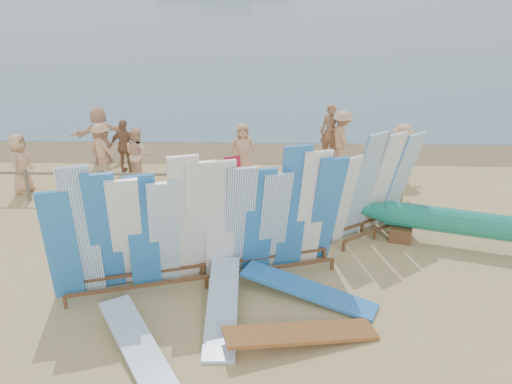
{
  "coord_description": "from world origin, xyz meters",
  "views": [
    {
      "loc": [
        2.47,
        -10.21,
        6.11
      ],
      "look_at": [
        2.19,
        1.13,
        1.14
      ],
      "focal_mm": 38.0,
      "sensor_mm": 36.0,
      "label": 1
    }
  ],
  "objects_px": {
    "beachgoer_9": "(342,138)",
    "beachgoer_extra_0": "(401,152)",
    "outrigger_canoe": "(485,227)",
    "flat_board_a": "(140,355)",
    "beachgoer_4": "(125,147)",
    "beach_chair_left": "(182,179)",
    "beachgoer_10": "(386,163)",
    "stroller": "(294,177)",
    "beachgoer_3": "(102,148)",
    "main_surfboard_rack": "(202,225)",
    "beachgoer_2": "(138,154)",
    "flat_board_d": "(308,297)",
    "vendor_table": "(276,235)",
    "beachgoer_8": "(396,168)",
    "side_surfboard_rack": "(373,188)",
    "flat_board_b": "(223,314)",
    "beachgoer_11": "(100,135)",
    "beachgoer_7": "(330,132)",
    "beachgoer_0": "(20,163)",
    "beachgoer_6": "(243,149)"
  },
  "relations": [
    {
      "from": "flat_board_a",
      "to": "beachgoer_4",
      "type": "distance_m",
      "value": 8.55
    },
    {
      "from": "stroller",
      "to": "beachgoer_8",
      "type": "height_order",
      "value": "beachgoer_8"
    },
    {
      "from": "main_surfboard_rack",
      "to": "beachgoer_0",
      "type": "relative_size",
      "value": 3.37
    },
    {
      "from": "flat_board_b",
      "to": "beachgoer_11",
      "type": "distance_m",
      "value": 9.15
    },
    {
      "from": "beachgoer_11",
      "to": "beachgoer_2",
      "type": "xyz_separation_m",
      "value": [
        1.49,
        -1.37,
        -0.13
      ]
    },
    {
      "from": "vendor_table",
      "to": "beachgoer_0",
      "type": "distance_m",
      "value": 7.7
    },
    {
      "from": "stroller",
      "to": "flat_board_d",
      "type": "bearing_deg",
      "value": -89.93
    },
    {
      "from": "beachgoer_7",
      "to": "beachgoer_10",
      "type": "height_order",
      "value": "beachgoer_7"
    },
    {
      "from": "main_surfboard_rack",
      "to": "beachgoer_2",
      "type": "distance_m",
      "value": 6.05
    },
    {
      "from": "side_surfboard_rack",
      "to": "beachgoer_9",
      "type": "xyz_separation_m",
      "value": [
        -0.1,
        4.78,
        -0.35
      ]
    },
    {
      "from": "beach_chair_left",
      "to": "beachgoer_0",
      "type": "distance_m",
      "value": 4.43
    },
    {
      "from": "vendor_table",
      "to": "beachgoer_6",
      "type": "bearing_deg",
      "value": 119.26
    },
    {
      "from": "beachgoer_3",
      "to": "beachgoer_10",
      "type": "bearing_deg",
      "value": -154.71
    },
    {
      "from": "vendor_table",
      "to": "beachgoer_8",
      "type": "bearing_deg",
      "value": 62.08
    },
    {
      "from": "flat_board_b",
      "to": "beachgoer_11",
      "type": "height_order",
      "value": "beachgoer_11"
    },
    {
      "from": "beachgoer_8",
      "to": "beachgoer_extra_0",
      "type": "xyz_separation_m",
      "value": [
        0.35,
        1.02,
        0.08
      ]
    },
    {
      "from": "flat_board_a",
      "to": "main_surfboard_rack",
      "type": "bearing_deg",
      "value": 37.21
    },
    {
      "from": "flat_board_b",
      "to": "beachgoer_0",
      "type": "distance_m",
      "value": 8.23
    },
    {
      "from": "beachgoer_9",
      "to": "beachgoer_extra_0",
      "type": "bearing_deg",
      "value": -145.46
    },
    {
      "from": "flat_board_d",
      "to": "stroller",
      "type": "relative_size",
      "value": 2.45
    },
    {
      "from": "beachgoer_4",
      "to": "beach_chair_left",
      "type": "bearing_deg",
      "value": 159.88
    },
    {
      "from": "beachgoer_9",
      "to": "beachgoer_11",
      "type": "distance_m",
      "value": 7.61
    },
    {
      "from": "flat_board_b",
      "to": "beachgoer_6",
      "type": "relative_size",
      "value": 1.68
    },
    {
      "from": "side_surfboard_rack",
      "to": "beachgoer_4",
      "type": "xyz_separation_m",
      "value": [
        -6.71,
        3.93,
        -0.39
      ]
    },
    {
      "from": "outrigger_canoe",
      "to": "beachgoer_3",
      "type": "bearing_deg",
      "value": 171.92
    },
    {
      "from": "side_surfboard_rack",
      "to": "beach_chair_left",
      "type": "distance_m",
      "value": 5.71
    },
    {
      "from": "beachgoer_extra_0",
      "to": "side_surfboard_rack",
      "type": "bearing_deg",
      "value": -95.45
    },
    {
      "from": "vendor_table",
      "to": "beachgoer_3",
      "type": "bearing_deg",
      "value": 155.65
    },
    {
      "from": "beachgoer_6",
      "to": "beachgoer_10",
      "type": "xyz_separation_m",
      "value": [
        4.03,
        -1.15,
        0.04
      ]
    },
    {
      "from": "beachgoer_10",
      "to": "beachgoer_4",
      "type": "distance_m",
      "value": 7.67
    },
    {
      "from": "beachgoer_3",
      "to": "outrigger_canoe",
      "type": "bearing_deg",
      "value": -171.23
    },
    {
      "from": "beachgoer_9",
      "to": "beachgoer_11",
      "type": "relative_size",
      "value": 0.95
    },
    {
      "from": "stroller",
      "to": "beachgoer_4",
      "type": "relative_size",
      "value": 0.67
    },
    {
      "from": "beachgoer_6",
      "to": "beachgoer_0",
      "type": "relative_size",
      "value": 0.95
    },
    {
      "from": "outrigger_canoe",
      "to": "beachgoer_4",
      "type": "distance_m",
      "value": 10.2
    },
    {
      "from": "beach_chair_left",
      "to": "beachgoer_8",
      "type": "distance_m",
      "value": 6.01
    },
    {
      "from": "stroller",
      "to": "beachgoer_2",
      "type": "relative_size",
      "value": 0.7
    },
    {
      "from": "beachgoer_4",
      "to": "outrigger_canoe",
      "type": "bearing_deg",
      "value": 164.24
    },
    {
      "from": "beachgoer_6",
      "to": "beachgoer_3",
      "type": "xyz_separation_m",
      "value": [
        -4.23,
        0.06,
        -0.02
      ]
    },
    {
      "from": "beachgoer_0",
      "to": "beachgoer_10",
      "type": "relative_size",
      "value": 1.01
    },
    {
      "from": "stroller",
      "to": "beachgoer_0",
      "type": "xyz_separation_m",
      "value": [
        -7.55,
        -0.17,
        0.4
      ]
    },
    {
      "from": "outrigger_canoe",
      "to": "flat_board_a",
      "type": "distance_m",
      "value": 7.86
    },
    {
      "from": "outrigger_canoe",
      "to": "flat_board_b",
      "type": "bearing_deg",
      "value": -139.16
    },
    {
      "from": "beachgoer_extra_0",
      "to": "beachgoer_9",
      "type": "xyz_separation_m",
      "value": [
        -1.57,
        1.24,
        0.02
      ]
    },
    {
      "from": "flat_board_a",
      "to": "beachgoer_10",
      "type": "relative_size",
      "value": 1.61
    },
    {
      "from": "beachgoer_10",
      "to": "beachgoer_7",
      "type": "bearing_deg",
      "value": 20.31
    },
    {
      "from": "beachgoer_8",
      "to": "flat_board_d",
      "type": "bearing_deg",
      "value": 156.21
    },
    {
      "from": "beachgoer_2",
      "to": "beachgoer_7",
      "type": "bearing_deg",
      "value": -118.51
    },
    {
      "from": "flat_board_d",
      "to": "beachgoer_8",
      "type": "distance_m",
      "value": 5.82
    },
    {
      "from": "main_surfboard_rack",
      "to": "beachgoer_8",
      "type": "distance_m",
      "value": 6.66
    }
  ]
}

